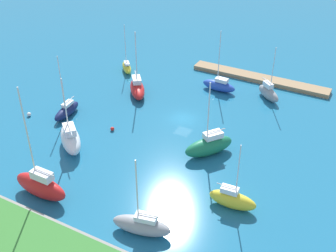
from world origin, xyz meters
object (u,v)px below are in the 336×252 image
object	(u,v)px
sailboat_yellow_outer_mooring	(232,199)
mooring_buoy_red	(112,129)
sailboat_gray_by_breakwater	(142,225)
sailboat_navy_far_north	(67,110)
sailboat_red_near_pier	(41,185)
sailboat_red_inner_mooring	(137,88)
sailboat_gray_mid_basin	(268,93)
sailboat_green_lone_north	(209,145)
mooring_buoy_white	(29,114)
pier_dock	(259,78)
sailboat_blue_lone_south	(219,85)
sailboat_white_east_end	(70,138)
sailboat_yellow_off_beacon	(127,67)

from	to	relation	value
sailboat_yellow_outer_mooring	mooring_buoy_red	distance (m)	23.64
sailboat_gray_by_breakwater	sailboat_navy_far_north	distance (m)	29.00
sailboat_yellow_outer_mooring	sailboat_red_near_pier	size ratio (longest dim) A/B	0.61
sailboat_red_inner_mooring	sailboat_gray_mid_basin	world-z (taller)	sailboat_red_inner_mooring
sailboat_gray_by_breakwater	sailboat_gray_mid_basin	distance (m)	37.46
sailboat_green_lone_north	mooring_buoy_white	xyz separation A→B (m)	(30.12, 4.38, -1.15)
pier_dock	sailboat_red_near_pier	world-z (taller)	sailboat_red_near_pier
sailboat_blue_lone_south	sailboat_red_near_pier	distance (m)	37.75
sailboat_white_east_end	sailboat_red_near_pier	world-z (taller)	sailboat_red_near_pier
pier_dock	sailboat_gray_by_breakwater	distance (m)	43.55
sailboat_yellow_off_beacon	mooring_buoy_red	distance (m)	21.32
sailboat_gray_mid_basin	mooring_buoy_white	size ratio (longest dim) A/B	14.35
mooring_buoy_white	sailboat_gray_by_breakwater	bearing A→B (deg)	156.22
sailboat_green_lone_north	sailboat_red_near_pier	world-z (taller)	sailboat_red_near_pier
sailboat_yellow_off_beacon	mooring_buoy_white	distance (m)	22.45
pier_dock	mooring_buoy_red	distance (m)	31.23
sailboat_blue_lone_south	sailboat_yellow_off_beacon	world-z (taller)	sailboat_blue_lone_south
sailboat_green_lone_north	sailboat_navy_far_north	world-z (taller)	sailboat_green_lone_north
sailboat_gray_mid_basin	sailboat_yellow_off_beacon	bearing A→B (deg)	-135.19
sailboat_green_lone_north	mooring_buoy_white	bearing A→B (deg)	-45.23
sailboat_blue_lone_south	mooring_buoy_red	size ratio (longest dim) A/B	18.01
sailboat_white_east_end	sailboat_navy_far_north	size ratio (longest dim) A/B	1.03
sailboat_gray_by_breakwater	sailboat_yellow_off_beacon	distance (m)	42.79
sailboat_gray_by_breakwater	sailboat_red_inner_mooring	distance (m)	33.06
sailboat_navy_far_north	pier_dock	bearing A→B (deg)	134.35
sailboat_yellow_off_beacon	sailboat_yellow_outer_mooring	bearing A→B (deg)	-171.71
sailboat_white_east_end	mooring_buoy_white	world-z (taller)	sailboat_white_east_end
mooring_buoy_red	pier_dock	bearing A→B (deg)	-117.85
pier_dock	mooring_buoy_white	xyz separation A→B (m)	(29.07, 30.52, -0.06)
sailboat_gray_by_breakwater	sailboat_green_lone_north	world-z (taller)	sailboat_green_lone_north
sailboat_blue_lone_south	mooring_buoy_red	world-z (taller)	sailboat_blue_lone_south
sailboat_yellow_off_beacon	sailboat_gray_mid_basin	world-z (taller)	sailboat_gray_mid_basin
sailboat_blue_lone_south	sailboat_navy_far_north	size ratio (longest dim) A/B	1.05
sailboat_yellow_outer_mooring	sailboat_gray_by_breakwater	world-z (taller)	sailboat_gray_by_breakwater
sailboat_blue_lone_south	mooring_buoy_white	bearing A→B (deg)	46.68
sailboat_yellow_outer_mooring	mooring_buoy_red	bearing A→B (deg)	158.25
sailboat_gray_by_breakwater	mooring_buoy_white	distance (m)	32.29
sailboat_yellow_off_beacon	sailboat_blue_lone_south	bearing A→B (deg)	-129.15
sailboat_green_lone_north	mooring_buoy_red	size ratio (longest dim) A/B	18.58
sailboat_yellow_outer_mooring	sailboat_white_east_end	bearing A→B (deg)	174.60
sailboat_white_east_end	sailboat_red_near_pier	size ratio (longest dim) A/B	0.72
sailboat_yellow_outer_mooring	sailboat_navy_far_north	size ratio (longest dim) A/B	0.87
sailboat_gray_by_breakwater	sailboat_navy_far_north	world-z (taller)	sailboat_navy_far_north
mooring_buoy_white	sailboat_red_inner_mooring	bearing A→B (deg)	-128.29
sailboat_gray_mid_basin	mooring_buoy_red	world-z (taller)	sailboat_gray_mid_basin
sailboat_green_lone_north	sailboat_gray_mid_basin	xyz separation A→B (m)	(-2.54, -19.93, -0.28)
sailboat_red_inner_mooring	mooring_buoy_white	distance (m)	18.89
sailboat_yellow_off_beacon	sailboat_red_near_pier	world-z (taller)	sailboat_red_near_pier
pier_dock	sailboat_green_lone_north	xyz separation A→B (m)	(-1.06, 26.14, 1.09)
pier_dock	sailboat_red_near_pier	bearing A→B (deg)	72.72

